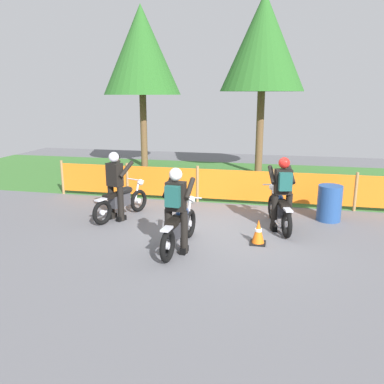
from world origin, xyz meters
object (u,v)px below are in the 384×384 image
(rider_lead, at_px, (283,190))
(rider_trailing, at_px, (176,206))
(traffic_cone, at_px, (258,232))
(motorcycle_lead, at_px, (279,209))
(motorcycle_third, at_px, (122,201))
(rider_third, at_px, (115,183))
(motorcycle_trailing, at_px, (180,227))
(spare_drum, at_px, (329,203))

(rider_lead, relative_size, rider_trailing, 1.00)
(rider_trailing, distance_m, traffic_cone, 1.88)
(motorcycle_lead, height_order, motorcycle_third, motorcycle_lead)
(motorcycle_lead, relative_size, traffic_cone, 3.58)
(rider_lead, height_order, rider_third, same)
(rider_lead, xyz_separation_m, rider_trailing, (-2.00, -1.76, 0.00))
(traffic_cone, bearing_deg, motorcycle_trailing, -158.94)
(rider_lead, bearing_deg, rider_third, 75.95)
(motorcycle_lead, relative_size, motorcycle_trailing, 0.96)
(motorcycle_third, distance_m, spare_drum, 5.14)
(rider_lead, bearing_deg, motorcycle_trailing, 113.11)
(motorcycle_lead, distance_m, rider_lead, 0.55)
(motorcycle_lead, bearing_deg, rider_lead, -179.49)
(motorcycle_trailing, bearing_deg, rider_lead, -47.58)
(rider_third, bearing_deg, spare_drum, -56.94)
(rider_trailing, xyz_separation_m, rider_third, (-1.98, 1.71, -0.03))
(rider_third, bearing_deg, motorcycle_lead, -65.07)
(motorcycle_third, relative_size, traffic_cone, 3.39)
(traffic_cone, bearing_deg, rider_lead, 64.42)
(motorcycle_lead, xyz_separation_m, motorcycle_third, (-3.86, -0.08, -0.01))
(rider_third, bearing_deg, motorcycle_third, 0.57)
(motorcycle_lead, distance_m, rider_third, 3.96)
(motorcycle_lead, bearing_deg, traffic_cone, 146.16)
(motorcycle_lead, height_order, rider_lead, rider_lead)
(rider_third, xyz_separation_m, traffic_cone, (3.52, -0.91, -0.66))
(rider_lead, height_order, rider_trailing, same)
(rider_trailing, distance_m, rider_third, 2.61)
(rider_trailing, bearing_deg, spare_drum, -43.93)
(motorcycle_lead, bearing_deg, spare_drum, -70.38)
(motorcycle_trailing, relative_size, rider_third, 1.18)
(spare_drum, bearing_deg, motorcycle_trailing, -140.66)
(motorcycle_trailing, distance_m, rider_trailing, 0.54)
(motorcycle_third, bearing_deg, traffic_cone, -86.03)
(motorcycle_lead, height_order, spare_drum, motorcycle_lead)
(rider_third, relative_size, traffic_cone, 3.19)
(motorcycle_third, bearing_deg, rider_third, -179.43)
(spare_drum, bearing_deg, motorcycle_lead, -145.65)
(motorcycle_third, height_order, traffic_cone, motorcycle_third)
(rider_lead, bearing_deg, spare_drum, -62.90)
(rider_lead, bearing_deg, motorcycle_lead, 0.51)
(motorcycle_lead, height_order, traffic_cone, motorcycle_lead)
(motorcycle_trailing, distance_m, traffic_cone, 1.65)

